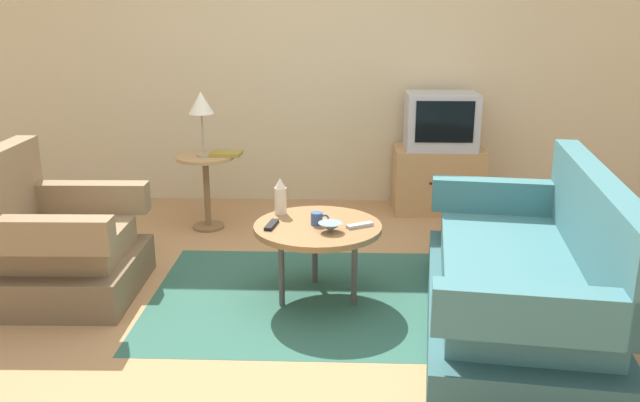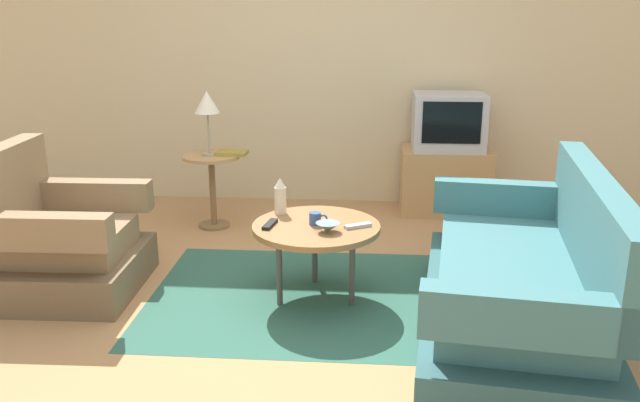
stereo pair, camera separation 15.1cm
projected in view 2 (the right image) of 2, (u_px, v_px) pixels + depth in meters
ground_plane at (297, 307)px, 3.94m from camera, size 16.00×16.00×0.00m
back_wall at (324, 51)px, 5.76m from camera, size 9.00×0.12×2.70m
area_rug at (316, 297)px, 4.07m from camera, size 2.06×1.53×0.00m
armchair at (59, 243)px, 4.11m from camera, size 0.87×0.90×0.92m
couch at (523, 286)px, 3.53m from camera, size 1.14×1.98×0.91m
coffee_table at (316, 230)px, 3.95m from camera, size 0.77×0.77×0.48m
side_table at (212, 176)px, 5.24m from camera, size 0.45×0.45×0.60m
tv_stand at (445, 180)px, 5.68m from camera, size 0.75×0.49×0.56m
television at (449, 122)px, 5.51m from camera, size 0.59×0.44×0.47m
table_lamp at (207, 104)px, 5.06m from camera, size 0.20×0.20×0.51m
vase at (280, 196)px, 4.11m from camera, size 0.08×0.08×0.23m
mug at (316, 219)px, 3.93m from camera, size 0.11×0.07×0.08m
bowl at (328, 227)px, 3.81m from camera, size 0.14×0.14×0.05m
tv_remote_dark at (270, 224)px, 3.91m from camera, size 0.07×0.18×0.02m
tv_remote_silver at (358, 226)px, 3.89m from camera, size 0.17×0.12×0.02m
book at (232, 153)px, 5.20m from camera, size 0.25×0.18×0.03m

